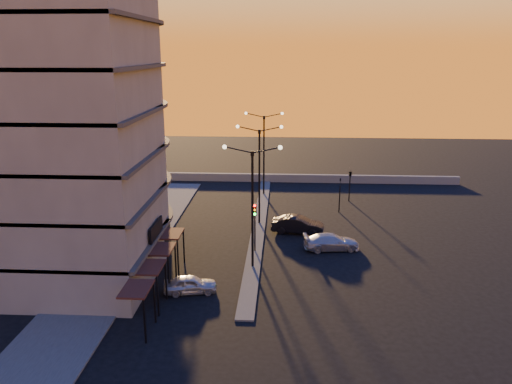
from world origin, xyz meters
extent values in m
plane|color=black|center=(0.00, 0.00, 0.00)|extent=(120.00, 120.00, 0.00)
cube|color=#454543|center=(-10.50, 4.00, 0.06)|extent=(5.00, 40.00, 0.12)
cube|color=#454543|center=(0.00, 10.00, 0.06)|extent=(1.20, 36.00, 0.12)
cube|color=slate|center=(2.00, 26.00, 0.50)|extent=(44.00, 0.50, 1.00)
cylinder|color=slate|center=(-14.00, 2.00, 12.50)|extent=(14.00, 14.00, 25.00)
cube|color=slate|center=(-14.00, -3.00, 12.50)|extent=(14.00, 10.00, 25.00)
cylinder|color=black|center=(-14.00, 2.00, 1.60)|extent=(14.16, 14.16, 2.40)
cube|color=black|center=(-6.80, -2.00, 3.60)|extent=(0.15, 3.20, 1.20)
cylinder|color=black|center=(0.00, 0.00, 4.50)|extent=(0.18, 0.18, 9.00)
cube|color=black|center=(0.00, 0.00, 8.90)|extent=(0.25, 0.25, 0.35)
sphere|color=#FFE5B2|center=(-2.00, 0.00, 9.35)|extent=(0.32, 0.32, 0.32)
sphere|color=#FFE5B2|center=(2.00, 0.00, 9.35)|extent=(0.32, 0.32, 0.32)
cylinder|color=black|center=(0.00, 10.00, 4.50)|extent=(0.18, 0.18, 9.00)
cube|color=black|center=(0.00, 10.00, 8.90)|extent=(0.25, 0.25, 0.35)
sphere|color=#FFE5B2|center=(-2.00, 10.00, 9.35)|extent=(0.32, 0.32, 0.32)
sphere|color=#FFE5B2|center=(2.00, 10.00, 9.35)|extent=(0.32, 0.32, 0.32)
cylinder|color=black|center=(0.00, 20.00, 4.50)|extent=(0.18, 0.18, 9.00)
cube|color=black|center=(0.00, 20.00, 8.90)|extent=(0.25, 0.25, 0.35)
sphere|color=#FFE5B2|center=(-2.00, 20.00, 9.35)|extent=(0.32, 0.32, 0.32)
sphere|color=#FFE5B2|center=(2.00, 20.00, 9.35)|extent=(0.32, 0.32, 0.32)
cylinder|color=black|center=(0.00, 3.00, 1.60)|extent=(0.12, 0.12, 3.20)
cube|color=black|center=(0.00, 2.82, 3.75)|extent=(0.28, 0.16, 1.00)
sphere|color=#FF0C05|center=(0.00, 2.72, 4.10)|extent=(0.20, 0.20, 0.20)
sphere|color=orange|center=(0.00, 2.72, 3.75)|extent=(0.20, 0.20, 0.20)
sphere|color=#0CFF26|center=(0.00, 2.72, 3.40)|extent=(0.20, 0.20, 0.20)
cylinder|color=black|center=(8.00, 14.00, 1.40)|extent=(0.12, 0.12, 2.80)
imported|color=black|center=(8.00, 14.00, 3.20)|extent=(0.13, 0.16, 0.80)
cylinder|color=black|center=(9.50, 18.00, 1.40)|extent=(0.12, 0.12, 2.80)
imported|color=black|center=(9.50, 18.00, 3.20)|extent=(0.42, 1.99, 0.80)
imported|color=#B4B6BD|center=(-3.99, -4.38, 0.62)|extent=(3.83, 2.09, 1.24)
imported|color=black|center=(3.62, 7.73, 0.78)|extent=(4.90, 2.27, 1.56)
imported|color=#B4B6BC|center=(6.34, 3.97, 0.67)|extent=(4.83, 2.50, 1.34)
camera|label=1|loc=(2.28, -35.14, 16.02)|focal=35.00mm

